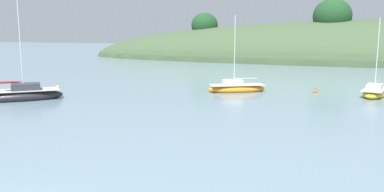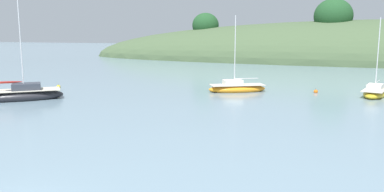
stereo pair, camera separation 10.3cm
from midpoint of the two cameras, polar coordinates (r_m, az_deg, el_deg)
name	(u,v)px [view 1 (the left image)]	position (r m, az deg, el deg)	size (l,w,h in m)	color
sailboat_cream_ketch	(375,92)	(42.92, 25.42, 0.52)	(3.48, 6.40, 7.99)	gold
sailboat_yellow_far	(20,95)	(39.90, -24.22, 0.14)	(7.72, 7.13, 10.64)	#232328
sailboat_black_sloop	(236,88)	(41.86, 6.53, 1.18)	(6.54, 4.93, 8.34)	orange
mooring_buoy_inner	(315,92)	(42.86, 17.75, 0.63)	(0.44, 0.44, 0.54)	orange
mooring_buoy_channel	(58,87)	(47.04, -19.31, 1.29)	(0.44, 0.44, 0.54)	yellow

